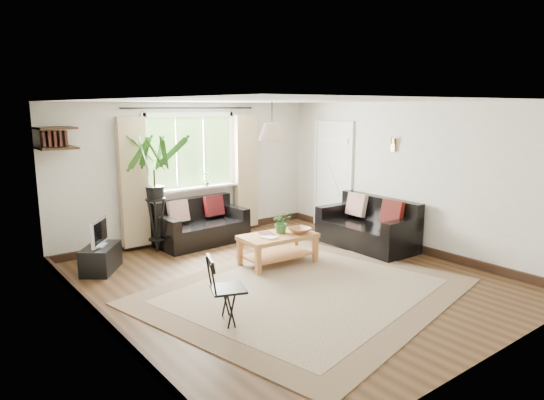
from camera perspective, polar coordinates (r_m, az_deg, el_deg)
floor at (r=6.72m, az=2.11°, el=-9.35°), size 5.50×5.50×0.00m
ceiling at (r=6.30m, az=2.27°, el=11.58°), size 5.50×5.50×0.00m
wall_back at (r=8.67m, az=-9.56°, el=3.33°), size 5.00×0.02×2.40m
wall_front at (r=4.69m, az=24.33°, el=-4.04°), size 5.00×0.02×2.40m
wall_left at (r=5.20m, az=-19.50°, el=-2.27°), size 0.02×5.50×2.40m
wall_right at (r=8.21m, az=15.72°, el=2.65°), size 0.02×5.50×2.40m
rug at (r=6.33m, az=3.93°, el=-10.59°), size 4.34×3.93×0.02m
window at (r=8.59m, az=-9.51°, el=5.62°), size 2.50×0.16×2.16m
door at (r=9.32m, az=7.16°, el=2.69°), size 0.06×0.96×2.06m
corner_shelf at (r=7.56m, az=-24.09°, el=6.68°), size 0.50×0.50×0.34m
pendant_lamp at (r=6.62m, az=0.00°, el=8.53°), size 0.36×0.36×0.54m
wall_sconce at (r=8.28m, az=13.96°, el=6.56°), size 0.12×0.12×0.28m
sofa_back at (r=8.41m, az=-8.27°, el=-2.68°), size 1.57×0.85×0.72m
sofa_right at (r=8.26m, az=11.06°, el=-2.81°), size 1.67×0.86×0.78m
coffee_table at (r=7.27m, az=0.70°, el=-5.83°), size 1.16×0.69×0.46m
table_plant at (r=7.27m, az=1.15°, el=-2.62°), size 0.37×0.35×0.33m
bowl at (r=7.30m, az=3.28°, el=-3.57°), size 0.35×0.35×0.08m
book_a at (r=6.97m, az=-0.76°, el=-4.53°), size 0.23×0.27×0.02m
book_b at (r=7.19m, az=-1.32°, el=-4.04°), size 0.24×0.28×0.02m
tv_stand at (r=7.40m, az=-19.48°, el=-6.51°), size 0.74×0.79×0.38m
tv at (r=7.30m, az=-19.68°, el=-3.55°), size 0.47×0.53×0.41m
palm_stand at (r=7.94m, az=-13.59°, el=0.69°), size 0.86×0.86×1.91m
folding_chair at (r=5.34m, az=-5.18°, el=-10.50°), size 0.51×0.51×0.76m
sill_plant at (r=8.70m, az=-7.71°, el=2.52°), size 0.14×0.10×0.27m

